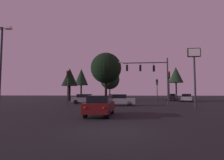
# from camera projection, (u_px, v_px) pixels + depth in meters

# --- Properties ---
(ground_plane) EXTENTS (168.00, 168.00, 0.00)m
(ground_plane) POSITION_uv_depth(u_px,v_px,m) (121.00, 102.00, 32.42)
(ground_plane) COLOR black
(ground_plane) RESTS_ON ground
(traffic_signal_mast_arm) EXTENTS (7.16, 0.53, 6.79)m
(traffic_signal_mast_arm) POSITION_uv_depth(u_px,v_px,m) (151.00, 72.00, 26.59)
(traffic_signal_mast_arm) COLOR #232326
(traffic_signal_mast_arm) RESTS_ON ground
(traffic_light_corner_left) EXTENTS (0.35, 0.38, 4.38)m
(traffic_light_corner_left) POSITION_uv_depth(u_px,v_px,m) (169.00, 82.00, 22.86)
(traffic_light_corner_left) COLOR #232326
(traffic_light_corner_left) RESTS_ON ground
(traffic_light_corner_right) EXTENTS (0.31, 0.36, 3.94)m
(traffic_light_corner_right) POSITION_uv_depth(u_px,v_px,m) (157.00, 86.00, 30.18)
(traffic_light_corner_right) COLOR #232326
(traffic_light_corner_right) RESTS_ON ground
(traffic_light_median) EXTENTS (0.32, 0.36, 4.49)m
(traffic_light_median) POSITION_uv_depth(u_px,v_px,m) (68.00, 81.00, 22.84)
(traffic_light_median) COLOR #232326
(traffic_light_median) RESTS_ON ground
(car_nearside_lane) EXTENTS (1.94, 4.34, 1.52)m
(car_nearside_lane) POSITION_uv_depth(u_px,v_px,m) (100.00, 105.00, 13.63)
(car_nearside_lane) COLOR #4C0F0F
(car_nearside_lane) RESTS_ON ground
(car_crossing_left) EXTENTS (4.46, 1.96, 1.52)m
(car_crossing_left) POSITION_uv_depth(u_px,v_px,m) (119.00, 100.00, 24.25)
(car_crossing_left) COLOR gray
(car_crossing_left) RESTS_ON ground
(car_crossing_right) EXTENTS (4.29, 1.90, 1.52)m
(car_crossing_right) POSITION_uv_depth(u_px,v_px,m) (85.00, 99.00, 28.39)
(car_crossing_right) COLOR gray
(car_crossing_right) RESTS_ON ground
(car_far_lane) EXTENTS (3.61, 4.88, 1.52)m
(car_far_lane) POSITION_uv_depth(u_px,v_px,m) (172.00, 97.00, 40.48)
(car_far_lane) COLOR #232328
(car_far_lane) RESTS_ON ground
(car_parked_lot) EXTENTS (3.16, 4.34, 1.52)m
(car_parked_lot) POSITION_uv_depth(u_px,v_px,m) (187.00, 98.00, 35.32)
(car_parked_lot) COLOR gray
(car_parked_lot) RESTS_ON ground
(parking_lot_lamp_post) EXTENTS (1.70, 0.36, 7.52)m
(parking_lot_lamp_post) POSITION_uv_depth(u_px,v_px,m) (1.00, 57.00, 15.92)
(parking_lot_lamp_post) COLOR #232326
(parking_lot_lamp_post) RESTS_ON ground
(store_sign_illuminated) EXTENTS (1.41, 0.34, 6.76)m
(store_sign_illuminated) POSITION_uv_depth(u_px,v_px,m) (194.00, 64.00, 20.52)
(store_sign_illuminated) COLOR #232326
(store_sign_illuminated) RESTS_ON ground
(tree_behind_sign) EXTENTS (3.73, 3.73, 8.55)m
(tree_behind_sign) POSITION_uv_depth(u_px,v_px,m) (176.00, 75.00, 48.04)
(tree_behind_sign) COLOR black
(tree_behind_sign) RESTS_ON ground
(tree_left_far) EXTENTS (5.06, 5.06, 7.69)m
(tree_left_far) POSITION_uv_depth(u_px,v_px,m) (110.00, 80.00, 47.48)
(tree_left_far) COLOR black
(tree_left_far) RESTS_ON ground
(tree_center_horizon) EXTENTS (3.52, 3.52, 7.13)m
(tree_center_horizon) POSITION_uv_depth(u_px,v_px,m) (70.00, 77.00, 40.09)
(tree_center_horizon) COLOR black
(tree_center_horizon) RESTS_ON ground
(tree_right_cluster) EXTENTS (3.70, 3.70, 8.17)m
(tree_right_cluster) POSITION_uv_depth(u_px,v_px,m) (81.00, 77.00, 48.97)
(tree_right_cluster) COLOR black
(tree_right_cluster) RESTS_ON ground
(tree_lot_edge) EXTENTS (5.88, 5.88, 9.40)m
(tree_lot_edge) POSITION_uv_depth(u_px,v_px,m) (106.00, 68.00, 34.97)
(tree_lot_edge) COLOR black
(tree_lot_edge) RESTS_ON ground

